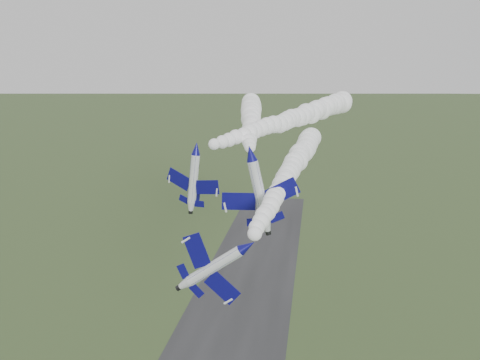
% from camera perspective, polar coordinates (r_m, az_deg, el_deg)
% --- Properties ---
extents(jet_lead, '(5.42, 11.22, 7.69)m').
position_cam_1_polar(jet_lead, '(60.78, 0.81, -7.10)').
color(jet_lead, silver).
extents(smoke_trail_jet_lead, '(7.04, 66.39, 4.69)m').
position_cam_1_polar(smoke_trail_jet_lead, '(94.45, 5.46, 1.00)').
color(smoke_trail_jet_lead, white).
extents(jet_pair_left, '(9.36, 10.84, 2.87)m').
position_cam_1_polar(jet_pair_left, '(79.63, -4.73, 3.38)').
color(jet_pair_left, silver).
extents(smoke_trail_jet_pair_left, '(31.26, 68.13, 5.22)m').
position_cam_1_polar(smoke_trail_jet_pair_left, '(113.00, 5.91, 6.63)').
color(smoke_trail_jet_pair_left, white).
extents(jet_pair_right, '(11.72, 14.18, 4.11)m').
position_cam_1_polar(jet_pair_right, '(78.93, 1.13, 2.89)').
color(jet_pair_right, silver).
extents(smoke_trail_jet_pair_right, '(17.15, 74.72, 5.35)m').
position_cam_1_polar(smoke_trail_jet_pair_right, '(119.53, 1.15, 6.50)').
color(smoke_trail_jet_pair_right, white).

